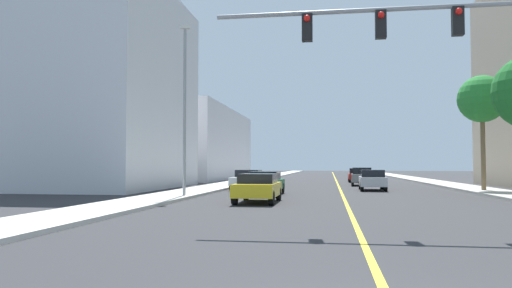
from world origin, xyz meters
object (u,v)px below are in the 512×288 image
(street_lamp, at_px, (185,101))
(car_gray, at_px, (362,176))
(car_white, at_px, (248,179))
(car_red, at_px, (357,175))
(traffic_signal_mast, at_px, (494,45))
(car_green, at_px, (264,183))
(car_silver, at_px, (372,180))
(palm_far, at_px, (482,100))
(car_yellow, at_px, (258,187))

(street_lamp, relative_size, car_gray, 2.13)
(street_lamp, distance_m, car_white, 10.42)
(car_red, bearing_deg, traffic_signal_mast, -85.93)
(car_gray, xyz_separation_m, car_green, (-6.51, -13.83, -0.06))
(car_red, distance_m, car_green, 22.99)
(car_green, bearing_deg, car_red, 75.29)
(street_lamp, bearing_deg, car_silver, 41.61)
(car_silver, distance_m, car_green, 9.00)
(street_lamp, bearing_deg, traffic_signal_mast, -39.33)
(car_gray, height_order, car_silver, car_gray)
(palm_far, relative_size, car_yellow, 1.82)
(car_white, xyz_separation_m, car_red, (8.59, 16.12, 0.01))
(traffic_signal_mast, bearing_deg, street_lamp, 140.67)
(traffic_signal_mast, relative_size, car_yellow, 3.08)
(traffic_signal_mast, height_order, car_red, traffic_signal_mast)
(traffic_signal_mast, xyz_separation_m, street_lamp, (-12.31, 10.09, -0.07))
(traffic_signal_mast, relative_size, car_white, 3.01)
(street_lamp, relative_size, car_green, 2.24)
(car_green, bearing_deg, traffic_signal_mast, -55.75)
(car_green, bearing_deg, car_gray, 66.80)
(palm_far, distance_m, car_silver, 8.73)
(palm_far, bearing_deg, traffic_signal_mast, -105.63)
(street_lamp, xyz_separation_m, car_silver, (10.54, 9.36, -4.40))
(car_white, bearing_deg, car_silver, -178.03)
(traffic_signal_mast, distance_m, palm_far, 18.97)
(street_lamp, relative_size, car_silver, 2.23)
(traffic_signal_mast, height_order, car_green, traffic_signal_mast)
(car_silver, bearing_deg, car_white, -177.75)
(traffic_signal_mast, distance_m, car_red, 35.79)
(car_gray, bearing_deg, street_lamp, -118.24)
(car_yellow, bearing_deg, car_red, 77.36)
(car_white, bearing_deg, car_green, 109.76)
(street_lamp, relative_size, car_white, 2.18)
(car_silver, xyz_separation_m, car_green, (-6.70, -6.02, -0.03))
(palm_far, bearing_deg, car_white, 176.00)
(car_yellow, relative_size, car_green, 1.00)
(street_lamp, relative_size, car_yellow, 2.24)
(traffic_signal_mast, bearing_deg, car_red, 93.01)
(car_gray, relative_size, car_silver, 1.05)
(palm_far, xyz_separation_m, car_red, (-6.97, 17.20, -5.25))
(traffic_signal_mast, height_order, car_gray, traffic_signal_mast)
(traffic_signal_mast, distance_m, car_white, 22.44)
(street_lamp, bearing_deg, car_yellow, -28.92)
(car_gray, relative_size, car_white, 1.03)
(traffic_signal_mast, xyz_separation_m, car_red, (-1.86, 35.45, -4.49))
(car_red, bearing_deg, car_gray, -89.68)
(car_white, distance_m, car_yellow, 11.88)
(street_lamp, height_order, palm_far, street_lamp)
(car_white, relative_size, car_green, 1.03)
(car_white, relative_size, car_silver, 1.02)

